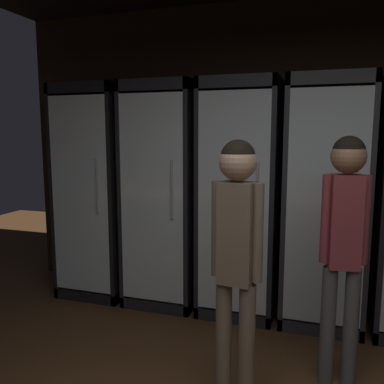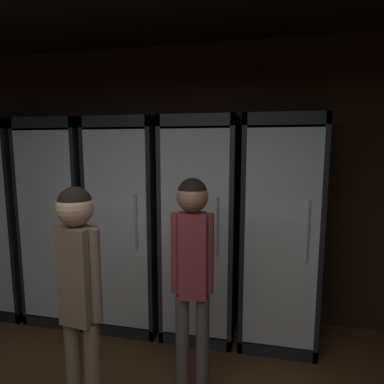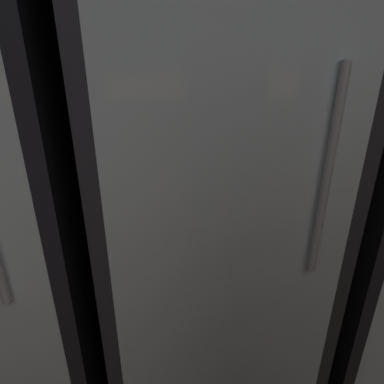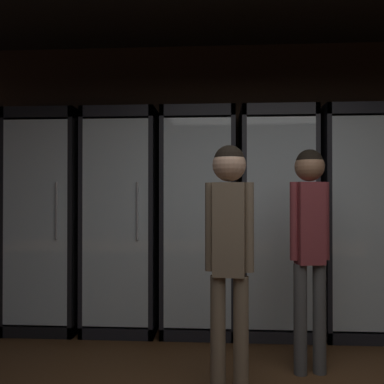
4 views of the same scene
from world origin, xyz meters
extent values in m
cube|color=black|center=(0.00, 3.03, 1.40)|extent=(6.00, 0.06, 2.80)
cube|color=black|center=(-2.10, 2.96, 1.03)|extent=(0.66, 0.04, 2.06)
cube|color=black|center=(-2.41, 2.66, 1.03)|extent=(0.04, 0.63, 2.06)
cube|color=black|center=(-1.79, 2.66, 1.03)|extent=(0.04, 0.63, 2.06)
cube|color=black|center=(-2.10, 2.66, 2.01)|extent=(0.66, 0.63, 0.10)
cube|color=black|center=(-2.10, 2.66, 0.05)|extent=(0.66, 0.63, 0.10)
cube|color=white|center=(-2.10, 2.93, 1.03)|extent=(0.58, 0.02, 1.82)
cube|color=silver|center=(-2.10, 2.36, 1.03)|extent=(0.58, 0.02, 1.82)
cylinder|color=#B2B2B7|center=(-1.90, 2.33, 1.13)|extent=(0.02, 0.02, 0.50)
cube|color=silver|center=(-2.10, 2.66, 0.12)|extent=(0.56, 0.55, 0.02)
cylinder|color=#9EAD99|center=(-2.23, 2.66, 0.23)|extent=(0.08, 0.08, 0.20)
cylinder|color=#9EAD99|center=(-2.23, 2.66, 0.36)|extent=(0.03, 0.03, 0.07)
cylinder|color=tan|center=(-2.23, 2.66, 0.21)|extent=(0.08, 0.08, 0.05)
cylinder|color=black|center=(-1.97, 2.70, 0.23)|extent=(0.07, 0.07, 0.21)
cylinder|color=black|center=(-1.97, 2.70, 0.39)|extent=(0.03, 0.03, 0.10)
cylinder|color=white|center=(-1.97, 2.70, 0.22)|extent=(0.07, 0.07, 0.06)
cube|color=silver|center=(-2.10, 2.66, 0.57)|extent=(0.56, 0.55, 0.02)
cylinder|color=gray|center=(-2.30, 2.69, 0.69)|extent=(0.07, 0.07, 0.21)
cylinder|color=gray|center=(-2.30, 2.69, 0.83)|extent=(0.02, 0.02, 0.06)
cylinder|color=white|center=(-2.30, 2.69, 0.67)|extent=(0.07, 0.07, 0.07)
cylinder|color=brown|center=(-2.18, 2.64, 0.69)|extent=(0.08, 0.08, 0.23)
cylinder|color=brown|center=(-2.18, 2.64, 0.84)|extent=(0.03, 0.03, 0.07)
cylinder|color=tan|center=(-2.18, 2.64, 0.67)|extent=(0.08, 0.08, 0.08)
cylinder|color=#9EAD99|center=(-2.02, 2.62, 0.69)|extent=(0.07, 0.07, 0.22)
cylinder|color=#9EAD99|center=(-2.02, 2.62, 0.85)|extent=(0.03, 0.03, 0.10)
cylinder|color=tan|center=(-2.02, 2.62, 0.67)|extent=(0.08, 0.08, 0.08)
cylinder|color=#194723|center=(-1.89, 2.65, 0.70)|extent=(0.08, 0.08, 0.23)
cylinder|color=#194723|center=(-1.89, 2.65, 0.85)|extent=(0.02, 0.02, 0.08)
cylinder|color=tan|center=(-1.89, 2.65, 0.68)|extent=(0.08, 0.08, 0.07)
cube|color=silver|center=(-2.10, 2.66, 1.03)|extent=(0.56, 0.55, 0.02)
cylinder|color=#194723|center=(-2.29, 2.63, 1.13)|extent=(0.07, 0.07, 0.20)
cylinder|color=#194723|center=(-2.29, 2.63, 1.28)|extent=(0.02, 0.02, 0.09)
cylinder|color=white|center=(-2.29, 2.63, 1.14)|extent=(0.07, 0.07, 0.06)
cylinder|color=brown|center=(-2.09, 2.63, 1.14)|extent=(0.07, 0.07, 0.22)
cylinder|color=brown|center=(-2.09, 2.63, 1.28)|extent=(0.03, 0.03, 0.07)
cylinder|color=#2D2D33|center=(-2.09, 2.63, 1.14)|extent=(0.07, 0.07, 0.06)
cylinder|color=#9EAD99|center=(-1.91, 2.63, 1.14)|extent=(0.06, 0.06, 0.21)
cylinder|color=#9EAD99|center=(-1.91, 2.63, 1.29)|extent=(0.02, 0.02, 0.08)
cylinder|color=beige|center=(-1.91, 2.63, 1.12)|extent=(0.07, 0.07, 0.08)
cube|color=silver|center=(-2.10, 2.66, 1.48)|extent=(0.56, 0.55, 0.02)
cylinder|color=gray|center=(-2.25, 2.66, 1.59)|extent=(0.06, 0.06, 0.20)
cylinder|color=gray|center=(-2.25, 2.66, 1.72)|extent=(0.02, 0.02, 0.06)
cylinder|color=beige|center=(-2.25, 2.66, 1.60)|extent=(0.07, 0.07, 0.05)
cylinder|color=black|center=(-1.96, 2.68, 1.60)|extent=(0.06, 0.06, 0.23)
cylinder|color=black|center=(-1.96, 2.68, 1.76)|extent=(0.02, 0.02, 0.09)
cylinder|color=beige|center=(-1.96, 2.68, 1.59)|extent=(0.07, 0.07, 0.07)
cube|color=black|center=(-1.38, 2.96, 1.03)|extent=(0.66, 0.04, 2.06)
cube|color=black|center=(-1.69, 2.66, 1.03)|extent=(0.04, 0.63, 2.06)
cube|color=black|center=(-1.07, 2.66, 1.03)|extent=(0.04, 0.63, 2.06)
cube|color=black|center=(-1.38, 2.66, 2.01)|extent=(0.66, 0.63, 0.10)
cube|color=black|center=(-1.38, 2.66, 0.05)|extent=(0.66, 0.63, 0.10)
cube|color=white|center=(-1.38, 2.93, 1.03)|extent=(0.58, 0.02, 1.82)
cube|color=silver|center=(-1.38, 2.36, 1.03)|extent=(0.58, 0.02, 1.82)
cylinder|color=#B2B2B7|center=(-1.18, 2.33, 1.13)|extent=(0.02, 0.02, 0.50)
cube|color=silver|center=(-1.38, 2.66, 0.12)|extent=(0.56, 0.55, 0.02)
cylinder|color=#336B38|center=(-1.59, 2.61, 0.25)|extent=(0.08, 0.08, 0.24)
cylinder|color=#336B38|center=(-1.59, 2.61, 0.41)|extent=(0.03, 0.03, 0.08)
cylinder|color=white|center=(-1.59, 2.61, 0.24)|extent=(0.08, 0.08, 0.08)
cylinder|color=brown|center=(-1.46, 2.64, 0.22)|extent=(0.06, 0.06, 0.18)
cylinder|color=brown|center=(-1.46, 2.64, 0.35)|extent=(0.02, 0.02, 0.08)
cylinder|color=#2D2D33|center=(-1.46, 2.64, 0.19)|extent=(0.06, 0.06, 0.06)
cylinder|color=#336B38|center=(-1.31, 2.65, 0.22)|extent=(0.06, 0.06, 0.19)
cylinder|color=#336B38|center=(-1.31, 2.65, 0.36)|extent=(0.02, 0.02, 0.08)
cylinder|color=white|center=(-1.31, 2.65, 0.21)|extent=(0.07, 0.07, 0.05)
cylinder|color=black|center=(-1.17, 2.64, 0.24)|extent=(0.06, 0.06, 0.22)
cylinder|color=black|center=(-1.17, 2.64, 0.38)|extent=(0.02, 0.02, 0.07)
cylinder|color=#2D2D33|center=(-1.17, 2.64, 0.25)|extent=(0.07, 0.07, 0.06)
cube|color=silver|center=(-1.38, 2.66, 0.57)|extent=(0.56, 0.55, 0.02)
cylinder|color=#194723|center=(-1.60, 2.70, 0.68)|extent=(0.08, 0.08, 0.20)
cylinder|color=#194723|center=(-1.60, 2.70, 0.82)|extent=(0.02, 0.02, 0.09)
cylinder|color=#2D2D33|center=(-1.60, 2.70, 0.65)|extent=(0.08, 0.08, 0.07)
cylinder|color=#336B38|center=(-1.46, 2.66, 0.70)|extent=(0.07, 0.07, 0.24)
cylinder|color=#336B38|center=(-1.46, 2.66, 0.85)|extent=(0.02, 0.02, 0.07)
cylinder|color=tan|center=(-1.46, 2.66, 0.69)|extent=(0.07, 0.07, 0.09)
cylinder|color=gray|center=(-1.31, 2.70, 0.70)|extent=(0.07, 0.07, 0.23)
cylinder|color=gray|center=(-1.31, 2.70, 0.85)|extent=(0.03, 0.03, 0.07)
cylinder|color=#B2332D|center=(-1.31, 2.70, 0.67)|extent=(0.07, 0.07, 0.07)
cylinder|color=black|center=(-1.16, 2.65, 0.69)|extent=(0.07, 0.07, 0.22)
cylinder|color=black|center=(-1.16, 2.65, 0.85)|extent=(0.03, 0.03, 0.10)
cylinder|color=#B2332D|center=(-1.16, 2.65, 0.67)|extent=(0.07, 0.07, 0.07)
cube|color=silver|center=(-1.38, 2.66, 1.03)|extent=(0.56, 0.55, 0.02)
cylinder|color=#336B38|center=(-1.53, 2.69, 1.15)|extent=(0.06, 0.06, 0.23)
cylinder|color=#336B38|center=(-1.53, 2.69, 1.30)|extent=(0.02, 0.02, 0.07)
cylinder|color=tan|center=(-1.53, 2.69, 1.14)|extent=(0.06, 0.06, 0.07)
cylinder|color=gray|center=(-1.23, 2.71, 1.14)|extent=(0.07, 0.07, 0.21)
cylinder|color=gray|center=(-1.23, 2.71, 1.30)|extent=(0.02, 0.02, 0.09)
cylinder|color=#B2332D|center=(-1.23, 2.71, 1.14)|extent=(0.07, 0.07, 0.06)
cube|color=silver|center=(-1.38, 2.66, 1.48)|extent=(0.56, 0.55, 0.02)
cylinder|color=gray|center=(-1.57, 2.70, 1.58)|extent=(0.07, 0.07, 0.19)
cylinder|color=gray|center=(-1.57, 2.70, 1.71)|extent=(0.02, 0.02, 0.07)
cylinder|color=#2D2D33|center=(-1.57, 2.70, 1.59)|extent=(0.07, 0.07, 0.06)
cylinder|color=#9EAD99|center=(-1.39, 2.68, 1.58)|extent=(0.07, 0.07, 0.18)
cylinder|color=#9EAD99|center=(-1.39, 2.68, 1.71)|extent=(0.02, 0.02, 0.08)
cylinder|color=white|center=(-1.39, 2.68, 1.59)|extent=(0.07, 0.07, 0.05)
cylinder|color=#194723|center=(-1.20, 2.70, 1.59)|extent=(0.06, 0.06, 0.20)
cylinder|color=#194723|center=(-1.20, 2.70, 1.73)|extent=(0.02, 0.02, 0.08)
cylinder|color=#B2332D|center=(-1.20, 2.70, 1.59)|extent=(0.06, 0.06, 0.07)
cube|color=black|center=(-0.66, 2.96, 1.03)|extent=(0.66, 0.04, 2.06)
cube|color=black|center=(-0.97, 2.66, 1.03)|extent=(0.04, 0.63, 2.06)
cube|color=black|center=(-0.35, 2.66, 1.03)|extent=(0.04, 0.63, 2.06)
cube|color=black|center=(-0.66, 2.66, 2.01)|extent=(0.66, 0.63, 0.10)
cube|color=black|center=(-0.66, 2.66, 0.05)|extent=(0.66, 0.63, 0.10)
cube|color=white|center=(-0.66, 2.93, 1.03)|extent=(0.58, 0.02, 1.82)
cube|color=silver|center=(-0.66, 2.36, 1.03)|extent=(0.58, 0.02, 1.82)
cylinder|color=#B2B2B7|center=(-0.46, 2.33, 1.13)|extent=(0.02, 0.02, 0.50)
cube|color=silver|center=(-0.66, 2.66, 0.12)|extent=(0.56, 0.55, 0.02)
cylinder|color=black|center=(-0.86, 2.66, 0.22)|extent=(0.07, 0.07, 0.18)
cylinder|color=black|center=(-0.86, 2.66, 0.35)|extent=(0.02, 0.02, 0.07)
cylinder|color=beige|center=(-0.86, 2.66, 0.21)|extent=(0.07, 0.07, 0.06)
cylinder|color=black|center=(-0.66, 2.71, 0.25)|extent=(0.07, 0.07, 0.24)
cylinder|color=black|center=(-0.66, 2.71, 0.41)|extent=(0.03, 0.03, 0.09)
cylinder|color=#B2332D|center=(-0.66, 2.71, 0.23)|extent=(0.07, 0.07, 0.08)
cylinder|color=brown|center=(-0.48, 2.66, 0.24)|extent=(0.06, 0.06, 0.23)
cylinder|color=brown|center=(-0.48, 2.66, 0.39)|extent=(0.02, 0.02, 0.06)
cylinder|color=tan|center=(-0.48, 2.66, 0.22)|extent=(0.07, 0.07, 0.09)
cube|color=silver|center=(-0.66, 2.66, 0.57)|extent=(0.56, 0.55, 0.02)
cylinder|color=#9EAD99|center=(-0.84, 2.64, 0.67)|extent=(0.07, 0.07, 0.18)
cylinder|color=#9EAD99|center=(-0.84, 2.64, 0.79)|extent=(0.03, 0.03, 0.06)
cylinder|color=white|center=(-0.84, 2.64, 0.67)|extent=(0.08, 0.08, 0.06)
cylinder|color=#194723|center=(-0.66, 2.70, 0.67)|extent=(0.08, 0.08, 0.19)
cylinder|color=#194723|center=(-0.66, 2.70, 0.81)|extent=(0.03, 0.03, 0.09)
cylinder|color=white|center=(-0.66, 2.70, 0.68)|extent=(0.08, 0.08, 0.06)
cylinder|color=#336B38|center=(-0.47, 2.69, 0.69)|extent=(0.07, 0.07, 0.22)
cylinder|color=#336B38|center=(-0.47, 2.69, 0.85)|extent=(0.02, 0.02, 0.08)
cylinder|color=#B2332D|center=(-0.47, 2.69, 0.67)|extent=(0.07, 0.07, 0.08)
cube|color=silver|center=(-0.66, 2.66, 1.03)|extent=(0.56, 0.55, 0.02)
cylinder|color=black|center=(-0.84, 2.69, 1.13)|extent=(0.08, 0.08, 0.19)
cylinder|color=black|center=(-0.84, 2.69, 1.26)|extent=(0.03, 0.03, 0.08)
cylinder|color=white|center=(-0.84, 2.69, 1.13)|extent=(0.08, 0.08, 0.06)
cylinder|color=#194723|center=(-0.65, 2.62, 1.15)|extent=(0.06, 0.06, 0.24)
cylinder|color=#194723|center=(-0.65, 2.62, 1.31)|extent=(0.02, 0.02, 0.08)
cylinder|color=#2D2D33|center=(-0.65, 2.62, 1.14)|extent=(0.07, 0.07, 0.09)
cylinder|color=#194723|center=(-0.47, 2.63, 1.13)|extent=(0.07, 0.07, 0.18)
cylinder|color=#194723|center=(-0.47, 2.63, 1.26)|extent=(0.03, 0.03, 0.09)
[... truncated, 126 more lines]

